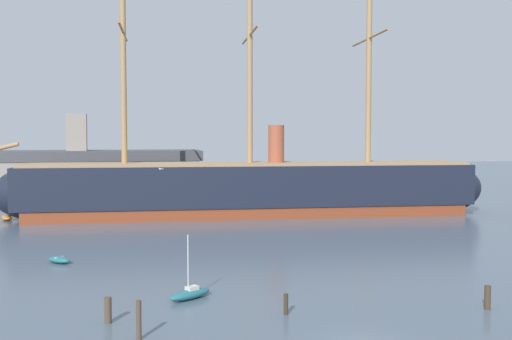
{
  "coord_description": "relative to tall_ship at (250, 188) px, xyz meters",
  "views": [
    {
      "loc": [
        -12.53,
        -28.96,
        11.05
      ],
      "look_at": [
        2.71,
        37.27,
        7.16
      ],
      "focal_mm": 42.26,
      "sensor_mm": 36.0,
      "label": 1
    }
  ],
  "objects": [
    {
      "name": "dinghy_mid_left",
      "position": [
        -22.76,
        -26.55,
        -3.58
      ],
      "size": [
        2.48,
        2.47,
        0.58
      ],
      "color": "#236670",
      "rests_on": "ground"
    },
    {
      "name": "mooring_piling_right_pair",
      "position": [
        -18.37,
        -44.73,
        -3.09
      ],
      "size": [
        0.41,
        0.41,
        1.55
      ],
      "primitive_type": "cylinder",
      "color": "#4C3D2D",
      "rests_on": "ground"
    },
    {
      "name": "mooring_piling_midwater",
      "position": [
        -16.7,
        -48.09,
        -2.78
      ],
      "size": [
        0.29,
        0.29,
        2.17
      ],
      "primitive_type": "cylinder",
      "color": "#4C3D2D",
      "rests_on": "ground"
    },
    {
      "name": "sailboat_foreground_left",
      "position": [
        -13.03,
        -40.54,
        -3.5
      ],
      "size": [
        3.38,
        2.73,
        4.41
      ],
      "color": "#236670",
      "rests_on": "ground"
    },
    {
      "name": "mooring_piling_nearest",
      "position": [
        5.11,
        -47.24,
        -3.1
      ],
      "size": [
        0.4,
        0.4,
        1.53
      ],
      "primitive_type": "cylinder",
      "color": "#423323",
      "rests_on": "ground"
    },
    {
      "name": "dinghy_far_left",
      "position": [
        -31.93,
        2.72,
        -3.54
      ],
      "size": [
        1.98,
        2.99,
        0.65
      ],
      "color": "orange",
      "rests_on": "ground"
    },
    {
      "name": "mooring_piling_left_pair",
      "position": [
        -7.69,
        -45.44,
        -3.22
      ],
      "size": [
        0.28,
        0.28,
        1.3
      ],
      "primitive_type": "cylinder",
      "color": "#382B1E",
      "rests_on": "ground"
    },
    {
      "name": "sailboat_distant_centre",
      "position": [
        -3.48,
        10.6,
        -3.41
      ],
      "size": [
        4.21,
        3.31,
        5.46
      ],
      "color": "gold",
      "rests_on": "ground"
    },
    {
      "name": "dockside_warehouse_left",
      "position": [
        -30.11,
        23.07,
        0.41
      ],
      "size": [
        56.46,
        13.23,
        14.68
      ],
      "color": "#565659",
      "rests_on": "ground"
    },
    {
      "name": "tall_ship",
      "position": [
        0.0,
        0.0,
        0.0
      ],
      "size": [
        73.82,
        17.36,
        35.5
      ],
      "color": "brown",
      "rests_on": "ground"
    },
    {
      "name": "seagull_in_flight",
      "position": [
        -14.01,
        -27.47,
        4.26
      ],
      "size": [
        0.41,
        1.17,
        0.13
      ],
      "color": "silver"
    },
    {
      "name": "motorboat_far_right",
      "position": [
        24.51,
        1.76,
        -3.29
      ],
      "size": [
        2.37,
        4.14,
        1.64
      ],
      "color": "#B22D28",
      "rests_on": "ground"
    }
  ]
}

